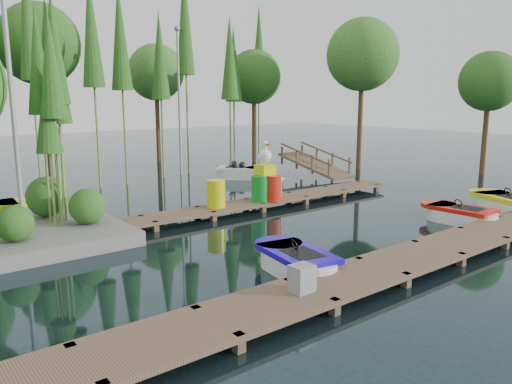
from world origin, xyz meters
TOP-DOWN VIEW (x-y plane):
  - ground_plane at (0.00, 0.00)m, footprint 90.00×90.00m
  - near_dock at (0.00, -4.50)m, footprint 18.00×1.50m
  - far_dock at (1.00, 2.50)m, footprint 15.00×1.20m
  - tree_screen at (-2.04, 10.60)m, footprint 34.42×18.53m
  - lamp_island at (-5.50, 2.50)m, footprint 0.30×0.30m
  - lamp_rear at (4.00, 11.00)m, footprint 0.30×0.30m
  - ramp at (9.00, 6.50)m, footprint 1.50×3.94m
  - boat_blue at (-1.20, -3.09)m, footprint 1.51×2.62m
  - boat_red at (5.89, -2.95)m, footprint 1.21×2.47m
  - boat_yellow_near at (8.32, -3.33)m, footprint 2.15×3.14m
  - boat_white_far at (5.67, 8.25)m, footprint 2.69×2.63m
  - utility_cabinet at (-2.37, -4.50)m, footprint 0.42×0.35m
  - yellow_barrel at (0.41, 2.50)m, footprint 0.60×0.60m
  - drum_cluster at (2.43, 2.34)m, footprint 1.21×1.11m
  - seagull_post at (3.23, 2.50)m, footprint 0.46×0.25m

SIDE VIEW (x-z plane):
  - ground_plane at x=0.00m, z-range 0.00..0.00m
  - far_dock at x=1.00m, z-range -0.02..0.48m
  - near_dock at x=0.00m, z-range -0.02..0.48m
  - boat_red at x=5.89m, z-range -0.17..0.64m
  - boat_blue at x=-1.20m, z-range -0.18..0.66m
  - boat_white_far at x=5.67m, z-range -0.34..0.89m
  - boat_yellow_near at x=8.32m, z-range -0.20..0.76m
  - utility_cabinet at x=-2.37m, z-range 0.30..0.81m
  - ramp at x=9.00m, z-range -0.16..1.33m
  - yellow_barrel at x=0.41m, z-range 0.30..1.21m
  - seagull_post at x=3.23m, z-range 0.43..1.16m
  - drum_cluster at x=2.43m, z-range -0.13..1.96m
  - lamp_island at x=-5.50m, z-range 0.64..7.89m
  - lamp_rear at x=4.00m, z-range 0.64..7.89m
  - tree_screen at x=-2.04m, z-range 0.96..11.27m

